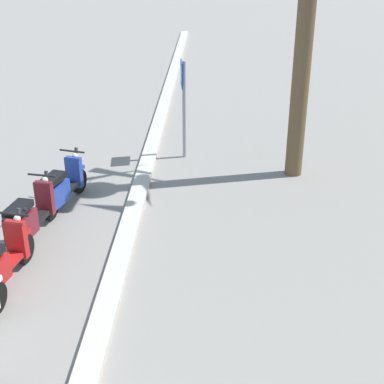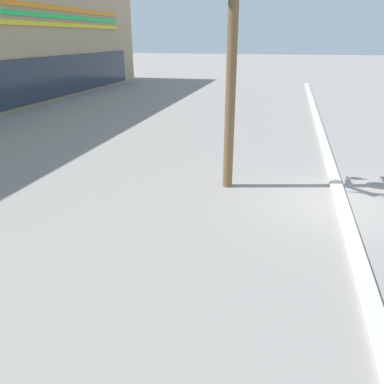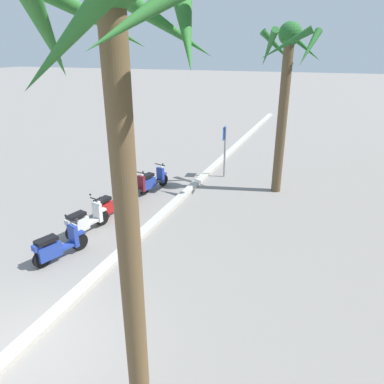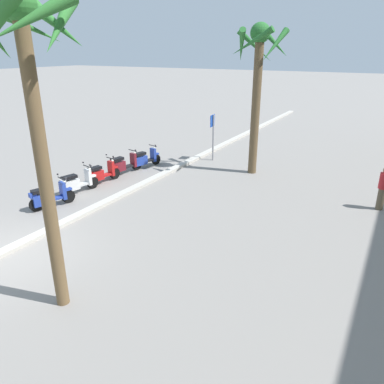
{
  "view_description": "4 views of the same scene",
  "coord_description": "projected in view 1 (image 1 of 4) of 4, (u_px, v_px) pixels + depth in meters",
  "views": [
    {
      "loc": [
        1.24,
        1.36,
        5.18
      ],
      "look_at": [
        -7.48,
        1.04,
        1.03
      ],
      "focal_mm": 51.79,
      "sensor_mm": 36.0,
      "label": 1
    },
    {
      "loc": [
        -10.52,
        1.47,
        4.24
      ],
      "look_at": [
        -2.94,
        3.27,
        1.17
      ],
      "focal_mm": 36.93,
      "sensor_mm": 36.0,
      "label": 2
    },
    {
      "loc": [
        3.92,
        5.08,
        5.65
      ],
      "look_at": [
        -6.75,
        0.97,
        1.09
      ],
      "focal_mm": 33.48,
      "sensor_mm": 36.0,
      "label": 3
    },
    {
      "loc": [
        5.42,
        9.2,
        5.53
      ],
      "look_at": [
        -4.17,
        3.72,
        1.27
      ],
      "focal_mm": 34.64,
      "sensor_mm": 36.0,
      "label": 4
    }
  ],
  "objects": [
    {
      "name": "scooter_blue_tail_end",
      "position": [
        61.0,
        187.0,
        11.23
      ],
      "size": [
        1.71,
        0.72,
        1.04
      ],
      "color": "black",
      "rests_on": "ground"
    },
    {
      "name": "scooter_maroon_mid_rear",
      "position": [
        29.0,
        218.0,
        10.01
      ],
      "size": [
        1.86,
        0.66,
        1.04
      ],
      "color": "black",
      "rests_on": "ground"
    },
    {
      "name": "crossing_sign",
      "position": [
        183.0,
        98.0,
        13.29
      ],
      "size": [
        0.6,
        0.15,
        2.4
      ],
      "color": "#939399",
      "rests_on": "ground"
    }
  ]
}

